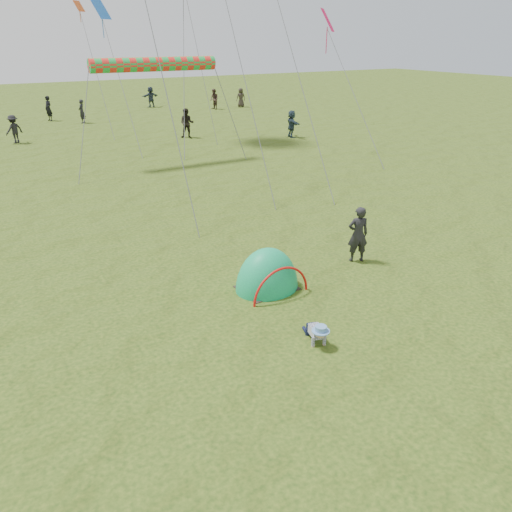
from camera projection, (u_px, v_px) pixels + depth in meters
ground at (349, 333)px, 10.64m from camera, size 140.00×140.00×0.00m
crawling_toddler at (317, 332)px, 10.22m from camera, size 0.63×0.77×0.51m
popup_tent at (267, 288)px, 12.55m from camera, size 1.73×1.46×2.14m
standing_adult at (358, 234)px, 13.76m from camera, size 0.68×0.57×1.59m
crowd_person_0 at (48, 108)px, 37.01m from camera, size 0.64×0.76×1.78m
crowd_person_1 at (187, 123)px, 30.74m from camera, size 1.09×1.02×1.78m
crowd_person_3 at (14, 129)px, 29.23m from camera, size 1.21×1.03×1.62m
crowd_person_5 at (292, 124)px, 30.97m from camera, size 0.76×1.59×1.65m
crowd_person_6 at (82, 111)px, 36.03m from camera, size 0.67×0.72×1.66m
crowd_person_7 at (214, 99)px, 42.91m from camera, size 0.74×0.89×1.68m
crowd_person_10 at (241, 98)px, 44.32m from camera, size 0.87×0.64×1.63m
crowd_person_11 at (151, 97)px, 44.25m from camera, size 1.69×0.87×1.74m
rainbow_tube_kite at (155, 64)px, 23.13m from camera, size 5.99×0.64×0.64m
diamond_kite_0 at (328, 20)px, 25.02m from camera, size 1.33×1.33×1.08m
diamond_kite_4 at (101, 9)px, 26.95m from camera, size 1.20×1.20×0.98m
diamond_kite_7 at (79, 6)px, 31.20m from camera, size 0.78×0.78×0.64m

